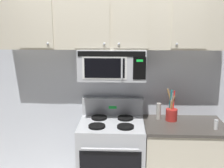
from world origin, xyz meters
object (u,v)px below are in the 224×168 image
Objects in this scene: utensil_crock_red at (171,113)px; pepper_mill at (159,111)px; stove_range at (112,157)px; salt_shaker at (216,125)px; over_range_microwave at (112,64)px.

utensil_crock_red is 1.92× the size of pepper_mill.
stove_range is 5.61× the size of pepper_mill.
stove_range is at bearing -164.44° from pepper_mill.
over_range_microwave is at bearing 167.48° from salt_shaker.
salt_shaker is (1.15, -0.14, 0.49)m from stove_range.
over_range_microwave is at bearing 90.14° from stove_range.
stove_range is 2.92× the size of utensil_crock_red.
pepper_mill is at bearing 165.86° from utensil_crock_red.
utensil_crock_red is (0.71, 0.00, -0.58)m from over_range_microwave.
stove_range is at bearing -89.86° from over_range_microwave.
pepper_mill is (0.56, 0.16, 0.53)m from stove_range.
stove_range is 1.26m from salt_shaker.
utensil_crock_red reaches higher than pepper_mill.
utensil_crock_red is at bearing 149.94° from salt_shaker.
utensil_crock_red is 0.15m from pepper_mill.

